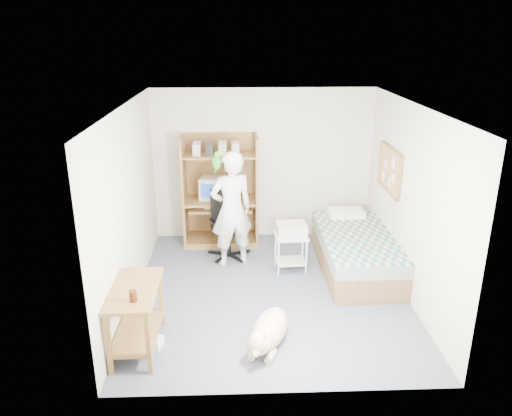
# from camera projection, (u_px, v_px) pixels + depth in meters

# --- Properties ---
(floor) EXTENTS (4.00, 4.00, 0.00)m
(floor) POSITION_uv_depth(u_px,v_px,m) (270.00, 292.00, 6.77)
(floor) COLOR #4E586A
(floor) RESTS_ON ground
(wall_back) EXTENTS (3.60, 0.02, 2.50)m
(wall_back) POSITION_uv_depth(u_px,v_px,m) (263.00, 165.00, 8.23)
(wall_back) COLOR silver
(wall_back) RESTS_ON floor
(wall_right) EXTENTS (0.02, 4.00, 2.50)m
(wall_right) POSITION_uv_depth(u_px,v_px,m) (410.00, 203.00, 6.42)
(wall_right) COLOR silver
(wall_right) RESTS_ON floor
(wall_left) EXTENTS (0.02, 4.00, 2.50)m
(wall_left) POSITION_uv_depth(u_px,v_px,m) (129.00, 207.00, 6.29)
(wall_left) COLOR silver
(wall_left) RESTS_ON floor
(ceiling) EXTENTS (3.60, 4.00, 0.02)m
(ceiling) POSITION_uv_depth(u_px,v_px,m) (272.00, 106.00, 5.93)
(ceiling) COLOR white
(ceiling) RESTS_ON wall_back
(computer_hutch) EXTENTS (1.20, 0.63, 1.80)m
(computer_hutch) POSITION_uv_depth(u_px,v_px,m) (221.00, 195.00, 8.10)
(computer_hutch) COLOR brown
(computer_hutch) RESTS_ON floor
(bed) EXTENTS (1.02, 2.02, 0.66)m
(bed) POSITION_uv_depth(u_px,v_px,m) (356.00, 252.00, 7.30)
(bed) COLOR brown
(bed) RESTS_ON floor
(side_desk) EXTENTS (0.50, 1.00, 0.75)m
(side_desk) POSITION_uv_depth(u_px,v_px,m) (136.00, 309.00, 5.42)
(side_desk) COLOR brown
(side_desk) RESTS_ON floor
(corkboard) EXTENTS (0.04, 0.94, 0.66)m
(corkboard) POSITION_uv_depth(u_px,v_px,m) (389.00, 170.00, 7.19)
(corkboard) COLOR #A17848
(corkboard) RESTS_ON wall_right
(office_chair) EXTENTS (0.60, 0.61, 1.05)m
(office_chair) POSITION_uv_depth(u_px,v_px,m) (228.00, 233.00, 7.75)
(office_chair) COLOR black
(office_chair) RESTS_ON floor
(person) EXTENTS (0.74, 0.60, 1.74)m
(person) POSITION_uv_depth(u_px,v_px,m) (232.00, 210.00, 7.30)
(person) COLOR white
(person) RESTS_ON floor
(parrot) EXTENTS (0.13, 0.22, 0.35)m
(parrot) POSITION_uv_depth(u_px,v_px,m) (217.00, 162.00, 7.06)
(parrot) COLOR #1A8C14
(parrot) RESTS_ON person
(dog) EXTENTS (0.59, 1.08, 0.42)m
(dog) POSITION_uv_depth(u_px,v_px,m) (269.00, 330.00, 5.58)
(dog) COLOR beige
(dog) RESTS_ON floor
(printer_cart) EXTENTS (0.48, 0.40, 0.55)m
(printer_cart) POSITION_uv_depth(u_px,v_px,m) (291.00, 247.00, 7.27)
(printer_cart) COLOR silver
(printer_cart) RESTS_ON floor
(printer) EXTENTS (0.44, 0.34, 0.18)m
(printer) POSITION_uv_depth(u_px,v_px,m) (291.00, 229.00, 7.18)
(printer) COLOR #BBBCB6
(printer) RESTS_ON printer_cart
(crt_monitor) EXTENTS (0.43, 0.45, 0.36)m
(crt_monitor) POSITION_uv_depth(u_px,v_px,m) (213.00, 187.00, 8.06)
(crt_monitor) COLOR beige
(crt_monitor) RESTS_ON computer_hutch
(keyboard) EXTENTS (0.46, 0.20, 0.03)m
(keyboard) POSITION_uv_depth(u_px,v_px,m) (219.00, 207.00, 8.01)
(keyboard) COLOR beige
(keyboard) RESTS_ON computer_hutch
(pencil_cup) EXTENTS (0.08, 0.08, 0.12)m
(pencil_cup) POSITION_uv_depth(u_px,v_px,m) (244.00, 196.00, 8.04)
(pencil_cup) COLOR gold
(pencil_cup) RESTS_ON computer_hutch
(drink_glass) EXTENTS (0.08, 0.08, 0.12)m
(drink_glass) POSITION_uv_depth(u_px,v_px,m) (133.00, 296.00, 5.06)
(drink_glass) COLOR #40180A
(drink_glass) RESTS_ON side_desk
(floor_box_a) EXTENTS (0.28, 0.24, 0.10)m
(floor_box_a) POSITION_uv_depth(u_px,v_px,m) (151.00, 343.00, 5.59)
(floor_box_a) COLOR white
(floor_box_a) RESTS_ON floor
(floor_box_b) EXTENTS (0.21, 0.25, 0.08)m
(floor_box_b) POSITION_uv_depth(u_px,v_px,m) (144.00, 349.00, 5.50)
(floor_box_b) COLOR #ABABA6
(floor_box_b) RESTS_ON floor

